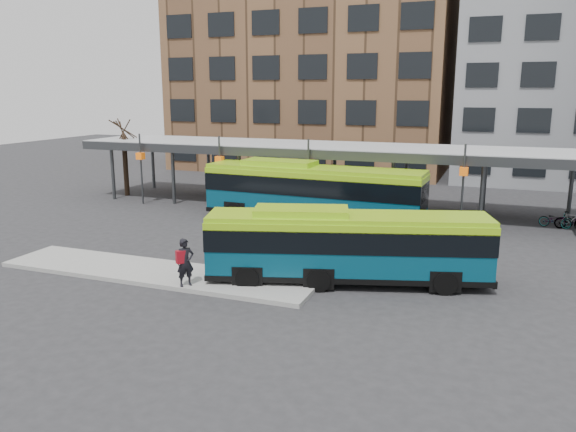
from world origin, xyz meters
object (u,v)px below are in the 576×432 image
at_px(bus_front, 346,244).
at_px(bus_rear, 312,191).
at_px(pedestrian, 185,262).
at_px(tree, 125,163).

distance_m(bus_front, bus_rear, 10.87).
bearing_deg(bus_rear, bus_front, -62.17).
xyz_separation_m(bus_front, pedestrian, (-5.60, -3.06, -0.47)).
height_order(bus_front, pedestrian, bus_front).
xyz_separation_m(tree, bus_front, (20.29, -13.15, -0.83)).
bearing_deg(tree, bus_front, -32.94).
bearing_deg(pedestrian, bus_rear, 34.80).
height_order(tree, pedestrian, tree).
distance_m(bus_front, pedestrian, 6.40).
bearing_deg(bus_front, tree, 130.48).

